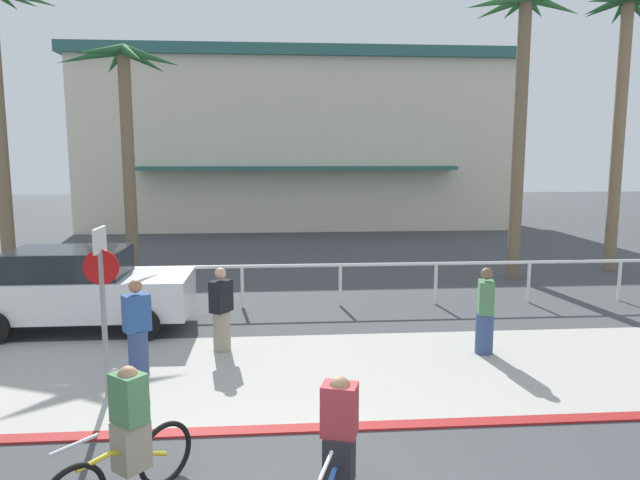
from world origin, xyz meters
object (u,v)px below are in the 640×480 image
object	(u,v)px
stop_sign_bike_lane	(102,288)
palm_tree_4	(523,65)
palm_tree_3	(125,106)
pedestrian_1	(221,313)
car_white_1	(79,288)
pedestrian_0	(138,333)
cyclist_yellow_0	(127,440)
cyclist_blue_1	(338,454)
pedestrian_2	(485,315)
palm_tree_5	(626,62)

from	to	relation	value
stop_sign_bike_lane	palm_tree_4	xyz separation A→B (m)	(9.51, 7.78, 4.42)
palm_tree_3	palm_tree_4	xyz separation A→B (m)	(11.27, -1.35, 1.09)
palm_tree_4	pedestrian_1	size ratio (longest dim) A/B	5.15
car_white_1	pedestrian_0	size ratio (longest dim) A/B	2.70
cyclist_yellow_0	cyclist_blue_1	size ratio (longest dim) A/B	0.86
stop_sign_bike_lane	cyclist_yellow_0	bearing A→B (deg)	-70.58
pedestrian_1	car_white_1	bearing A→B (deg)	151.92
car_white_1	cyclist_blue_1	size ratio (longest dim) A/B	2.51
palm_tree_3	car_white_1	world-z (taller)	palm_tree_3
palm_tree_3	pedestrian_2	size ratio (longest dim) A/B	4.21
palm_tree_4	cyclist_yellow_0	world-z (taller)	palm_tree_4
cyclist_yellow_0	pedestrian_2	size ratio (longest dim) A/B	0.94
stop_sign_bike_lane	cyclist_blue_1	xyz separation A→B (m)	(3.13, -3.24, -0.98)
palm_tree_4	palm_tree_5	world-z (taller)	palm_tree_5
stop_sign_bike_lane	pedestrian_0	distance (m)	1.23
cyclist_blue_1	cyclist_yellow_0	bearing A→B (deg)	167.96
palm_tree_3	cyclist_blue_1	bearing A→B (deg)	-68.44
palm_tree_5	palm_tree_3	bearing A→B (deg)	178.67
palm_tree_3	pedestrian_1	size ratio (longest dim) A/B	4.29
palm_tree_5	pedestrian_2	bearing A→B (deg)	-132.70
palm_tree_3	cyclist_blue_1	size ratio (longest dim) A/B	3.85
cyclist_yellow_0	pedestrian_1	size ratio (longest dim) A/B	0.95
car_white_1	pedestrian_0	world-z (taller)	car_white_1
palm_tree_5	pedestrian_0	xyz separation A→B (m)	(-12.84, -8.04, -5.62)
palm_tree_4	cyclist_blue_1	size ratio (longest dim) A/B	4.62
stop_sign_bike_lane	palm_tree_3	size ratio (longest dim) A/B	0.38
stop_sign_bike_lane	palm_tree_3	bearing A→B (deg)	100.92
palm_tree_5	car_white_1	distance (m)	16.49
palm_tree_4	pedestrian_0	world-z (taller)	palm_tree_4
palm_tree_4	cyclist_blue_1	xyz separation A→B (m)	(-6.38, -11.03, -5.41)
stop_sign_bike_lane	cyclist_yellow_0	distance (m)	3.11
pedestrian_2	pedestrian_1	bearing A→B (deg)	173.50
cyclist_yellow_0	pedestrian_0	xyz separation A→B (m)	(-0.68, 3.53, 0.05)
stop_sign_bike_lane	pedestrian_2	world-z (taller)	stop_sign_bike_lane
stop_sign_bike_lane	palm_tree_5	xyz separation A→B (m)	(13.13, 8.78, 4.69)
palm_tree_4	car_white_1	world-z (taller)	palm_tree_4
pedestrian_2	cyclist_blue_1	bearing A→B (deg)	-124.49
pedestrian_0	pedestrian_1	size ratio (longest dim) A/B	1.04
palm_tree_5	cyclist_blue_1	size ratio (longest dim) A/B	4.79
car_white_1	stop_sign_bike_lane	bearing A→B (deg)	-67.02
palm_tree_3	pedestrian_1	bearing A→B (deg)	-65.37
cyclist_blue_1	pedestrian_0	bearing A→B (deg)	125.36
cyclist_yellow_0	palm_tree_4	bearing A→B (deg)	51.10
pedestrian_2	cyclist_yellow_0	bearing A→B (deg)	-141.92
pedestrian_0	car_white_1	bearing A→B (deg)	122.71
car_white_1	pedestrian_0	bearing A→B (deg)	-57.29
cyclist_yellow_0	car_white_1	bearing A→B (deg)	111.44
car_white_1	palm_tree_3	bearing A→B (deg)	92.61
stop_sign_bike_lane	palm_tree_4	distance (m)	13.06
cyclist_yellow_0	pedestrian_0	distance (m)	3.60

